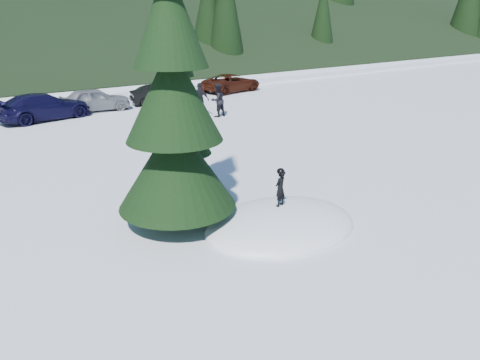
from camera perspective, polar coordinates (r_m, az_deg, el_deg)
ground at (r=13.05m, az=4.99°, el=-5.61°), size 200.00×200.00×0.00m
snow_mound at (r=13.05m, az=4.99°, el=-5.61°), size 4.48×3.52×0.96m
spruce_tall at (r=12.23m, az=-8.13°, el=8.92°), size 3.20×3.20×8.60m
spruce_short at (r=14.16m, az=-7.08°, el=5.38°), size 2.20×2.20×5.37m
child_skier at (r=12.96m, az=4.92°, el=-1.03°), size 0.43×0.34×1.03m
adult_0 at (r=26.84m, az=-2.74°, el=9.69°), size 0.99×0.82×1.87m
adult_1 at (r=27.14m, az=-4.88°, el=9.76°), size 0.99×1.17×1.88m
adult_2 at (r=24.82m, az=-5.56°, el=8.47°), size 1.07×1.17×1.58m
car_3 at (r=28.17m, az=-22.81°, el=8.25°), size 5.34×2.91×1.47m
car_4 at (r=29.74m, az=-17.28°, el=9.35°), size 4.28×2.14×1.40m
car_5 at (r=31.17m, az=-9.76°, el=10.22°), size 3.93×2.08×1.23m
car_6 at (r=35.84m, az=-1.02°, el=11.77°), size 5.04×2.87×1.32m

